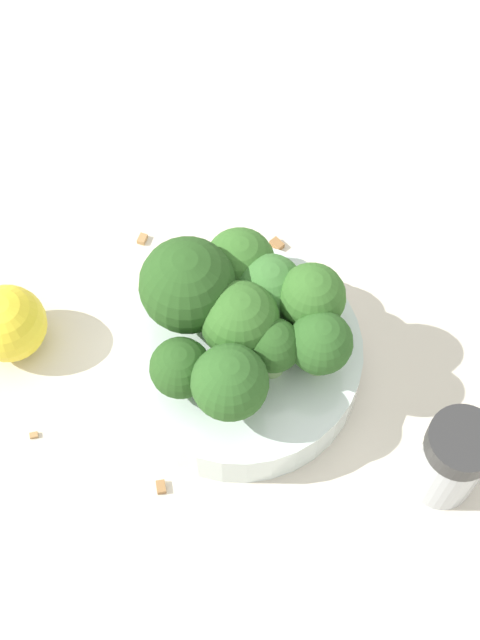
% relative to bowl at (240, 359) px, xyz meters
% --- Properties ---
extents(ground_plane, '(3.00, 3.00, 0.00)m').
position_rel_bowl_xyz_m(ground_plane, '(0.00, 0.00, -0.02)').
color(ground_plane, beige).
extents(bowl, '(0.16, 0.16, 0.03)m').
position_rel_bowl_xyz_m(bowl, '(0.00, 0.00, 0.00)').
color(bowl, silver).
rests_on(bowl, ground_plane).
extents(broccoli_floret_0, '(0.05, 0.05, 0.06)m').
position_rel_bowl_xyz_m(broccoli_floret_0, '(-0.00, -0.00, 0.05)').
color(broccoli_floret_0, '#84AD66').
rests_on(broccoli_floret_0, bowl).
extents(broccoli_floret_1, '(0.04, 0.04, 0.06)m').
position_rel_bowl_xyz_m(broccoli_floret_1, '(0.04, 0.02, 0.05)').
color(broccoli_floret_1, '#84AD66').
rests_on(broccoli_floret_1, bowl).
extents(broccoli_floret_2, '(0.05, 0.05, 0.05)m').
position_rel_bowl_xyz_m(broccoli_floret_2, '(-0.01, 0.04, 0.04)').
color(broccoli_floret_2, '#84AD66').
rests_on(broccoli_floret_2, bowl).
extents(broccoli_floret_3, '(0.06, 0.06, 0.07)m').
position_rel_bowl_xyz_m(broccoli_floret_3, '(-0.03, 0.02, 0.06)').
color(broccoli_floret_3, '#84AD66').
rests_on(broccoli_floret_3, bowl).
extents(broccoli_floret_4, '(0.05, 0.05, 0.06)m').
position_rel_bowl_xyz_m(broccoli_floret_4, '(-0.00, -0.04, 0.05)').
color(broccoli_floret_4, '#8EB770').
rests_on(broccoli_floret_4, bowl).
extents(broccoli_floret_5, '(0.04, 0.04, 0.04)m').
position_rel_bowl_xyz_m(broccoli_floret_5, '(-0.03, -0.03, 0.04)').
color(broccoli_floret_5, '#8EB770').
rests_on(broccoli_floret_5, bowl).
extents(broccoli_floret_6, '(0.04, 0.04, 0.05)m').
position_rel_bowl_xyz_m(broccoli_floret_6, '(0.05, -0.01, 0.05)').
color(broccoli_floret_6, '#84AD66').
rests_on(broccoli_floret_6, bowl).
extents(broccoli_floret_7, '(0.04, 0.04, 0.05)m').
position_rel_bowl_xyz_m(broccoli_floret_7, '(0.01, 0.03, 0.04)').
color(broccoli_floret_7, '#7A9E5B').
rests_on(broccoli_floret_7, bowl).
extents(broccoli_floret_8, '(0.03, 0.03, 0.05)m').
position_rel_bowl_xyz_m(broccoli_floret_8, '(0.02, -0.01, 0.05)').
color(broccoli_floret_8, '#8EB770').
rests_on(broccoli_floret_8, bowl).
extents(pepper_shaker, '(0.04, 0.04, 0.07)m').
position_rel_bowl_xyz_m(pepper_shaker, '(0.13, -0.06, 0.02)').
color(pepper_shaker, '#B2B7BC').
rests_on(pepper_shaker, ground_plane).
extents(lemon_wedge, '(0.05, 0.05, 0.05)m').
position_rel_bowl_xyz_m(lemon_wedge, '(-0.15, 0.00, 0.01)').
color(lemon_wedge, yellow).
rests_on(lemon_wedge, ground_plane).
extents(almond_crumb_0, '(0.01, 0.01, 0.01)m').
position_rel_bowl_xyz_m(almond_crumb_0, '(-0.12, -0.06, -0.01)').
color(almond_crumb_0, '#AD7F4C').
rests_on(almond_crumb_0, ground_plane).
extents(almond_crumb_1, '(0.01, 0.01, 0.01)m').
position_rel_bowl_xyz_m(almond_crumb_1, '(-0.08, 0.09, -0.01)').
color(almond_crumb_1, '#AD7F4C').
rests_on(almond_crumb_1, ground_plane).
extents(almond_crumb_2, '(0.01, 0.01, 0.01)m').
position_rel_bowl_xyz_m(almond_crumb_2, '(-0.04, -0.09, -0.01)').
color(almond_crumb_2, olive).
rests_on(almond_crumb_2, ground_plane).
extents(almond_crumb_3, '(0.01, 0.01, 0.01)m').
position_rel_bowl_xyz_m(almond_crumb_3, '(0.01, 0.10, -0.01)').
color(almond_crumb_3, olive).
rests_on(almond_crumb_3, ground_plane).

